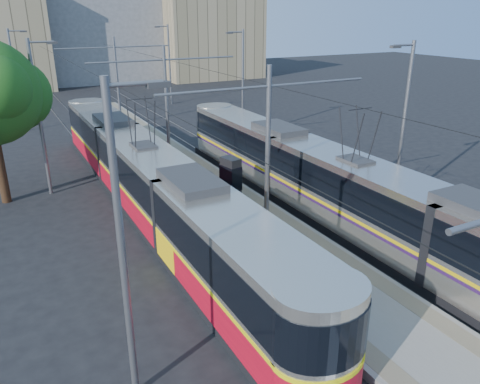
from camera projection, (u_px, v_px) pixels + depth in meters
ground at (406, 346)px, 13.71m from camera, size 160.00×160.00×0.00m
platform at (187, 175)px, 27.65m from camera, size 4.00×50.00×0.30m
tactile_strip_left at (164, 176)px, 26.96m from camera, size 0.70×50.00×0.01m
tactile_strip_right at (210, 169)px, 28.23m from camera, size 0.70×50.00×0.01m
rails at (188, 177)px, 27.70m from camera, size 8.71×70.00×0.03m
tram_left at (146, 178)px, 22.40m from camera, size 2.43×29.11×5.50m
tram_right at (352, 193)px, 20.21m from camera, size 2.43×30.03×5.50m
catenary at (205, 110)px, 23.73m from camera, size 9.20×70.00×7.00m
street_lamps at (161, 96)px, 29.49m from camera, size 15.18×38.22×8.00m
shelter at (231, 179)px, 22.94m from camera, size 0.82×1.13×2.29m
building_centre at (99, 19)px, 66.08m from camera, size 18.36×14.28×16.35m
building_right at (207, 36)px, 68.12m from camera, size 14.28×10.20×11.71m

